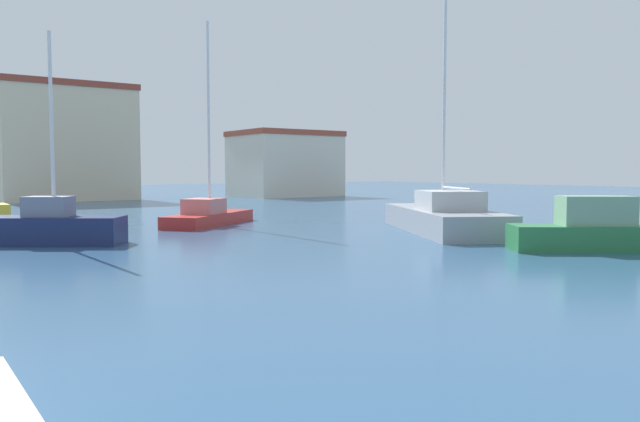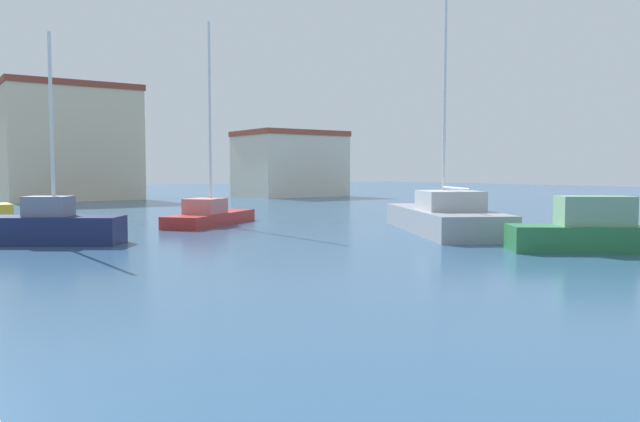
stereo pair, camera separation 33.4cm
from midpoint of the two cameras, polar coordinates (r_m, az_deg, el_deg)
The scene contains 7 objects.
water at distance 29.68m, azimuth -10.09°, elevation -1.17°, with size 160.00×160.00×0.00m, color #2D5175.
sailboat_grey_inner_mooring at distance 25.83m, azimuth 10.95°, elevation -0.51°, with size 6.65×9.06×10.89m.
sailboat_navy_far_left at distance 22.98m, azimuth -23.68°, elevation -1.29°, with size 4.60×3.88×7.17m.
motorboat_green_far_right at distance 21.26m, azimuth 23.97°, elevation -1.71°, with size 5.40×4.56×1.73m.
sailboat_red_near_pier at distance 29.15m, azimuth -10.54°, elevation -0.30°, with size 5.91×5.20×9.32m.
yacht_club at distance 57.64m, azimuth -22.79°, elevation 5.81°, with size 10.78×8.94×9.72m.
warehouse_block at distance 60.47m, azimuth -3.43°, elevation 4.36°, with size 9.26×7.71×6.27m.
Camera 1 is at (2.36, -6.70, 2.53)m, focal length 34.79 mm.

